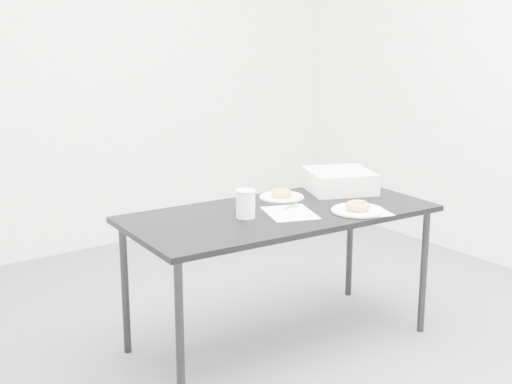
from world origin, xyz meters
TOP-DOWN VIEW (x-y plane):
  - floor at (0.00, 0.00)m, footprint 4.00×4.00m
  - wall_back at (0.00, 2.00)m, footprint 4.00×0.02m
  - table at (0.10, 0.01)m, footprint 1.56×0.82m
  - scorecard at (0.11, -0.05)m, footprint 0.30×0.34m
  - logo_patch at (0.20, 0.04)m, footprint 0.06×0.06m
  - pen at (0.18, 0.03)m, footprint 0.12×0.06m
  - napkin at (0.43, -0.27)m, footprint 0.23×0.23m
  - plate_near at (0.39, -0.23)m, footprint 0.26×0.26m
  - donut_near at (0.39, -0.23)m, footprint 0.16×0.16m
  - plate_far at (0.27, 0.21)m, footprint 0.23×0.23m
  - donut_far at (0.27, 0.21)m, footprint 0.12×0.12m
  - coffee_cup at (-0.11, 0.02)m, footprint 0.09×0.09m
  - cup_lid at (0.50, 0.21)m, footprint 0.09×0.09m
  - bakery_box at (0.62, 0.15)m, footprint 0.44×0.44m

SIDE VIEW (x-z plane):
  - floor at x=0.00m, z-range 0.00..0.00m
  - table at x=0.10m, z-range 0.29..0.99m
  - scorecard at x=0.11m, z-range 0.69..0.69m
  - napkin at x=0.43m, z-range 0.69..0.70m
  - plate_far at x=0.27m, z-range 0.69..0.70m
  - logo_patch at x=0.20m, z-range 0.69..0.70m
  - cup_lid at x=0.50m, z-range 0.69..0.70m
  - pen at x=0.18m, z-range 0.69..0.70m
  - plate_near at x=0.39m, z-range 0.70..0.70m
  - donut_far at x=0.27m, z-range 0.70..0.73m
  - donut_near at x=0.39m, z-range 0.70..0.74m
  - bakery_box at x=0.62m, z-range 0.69..0.80m
  - coffee_cup at x=-0.11m, z-range 0.69..0.83m
  - wall_back at x=0.00m, z-range 0.00..2.70m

